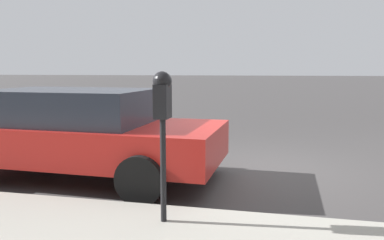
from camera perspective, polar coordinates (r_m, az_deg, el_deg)
The scene contains 3 objects.
ground_plane at distance 6.44m, azimuth 9.96°, elevation -7.73°, with size 220.00×220.00×0.00m, color #3D3A3A.
parking_meter at distance 3.74m, azimuth -4.50°, elevation 1.84°, with size 0.21×0.19×1.54m.
car_red at distance 6.15m, azimuth -16.93°, elevation -1.60°, with size 2.16×4.44×1.39m.
Camera 1 is at (-6.21, -0.23, 1.69)m, focal length 35.00 mm.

